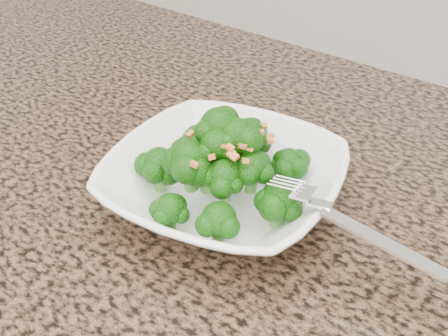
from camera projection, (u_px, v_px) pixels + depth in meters
The scene contains 5 objects.
granite_counter at pixel (196, 284), 0.53m from camera, with size 1.64×1.04×0.03m, color brown.
bowl at pixel (224, 184), 0.59m from camera, with size 0.24×0.24×0.06m, color white.
broccoli_pile at pixel (224, 132), 0.55m from camera, with size 0.21×0.21×0.07m, color #155609, non-canonical shape.
garlic_topping at pixel (224, 98), 0.53m from camera, with size 0.13×0.13×0.01m, color orange, non-canonical shape.
fork at pixel (324, 206), 0.50m from camera, with size 0.19×0.03×0.01m, color silver, non-canonical shape.
Camera 1 is at (0.25, 0.02, 1.28)m, focal length 45.00 mm.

